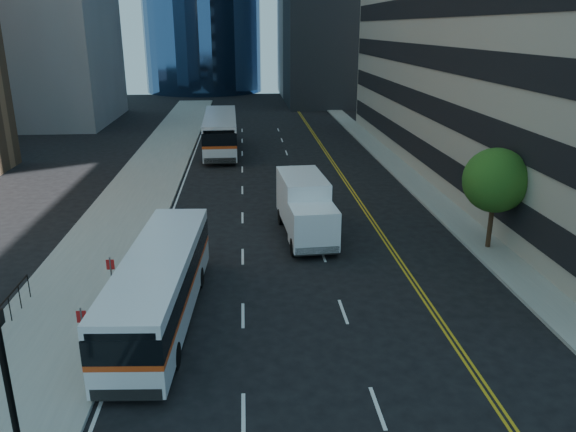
{
  "coord_description": "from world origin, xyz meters",
  "views": [
    {
      "loc": [
        -3.27,
        -17.78,
        10.79
      ],
      "look_at": [
        -1.41,
        5.83,
        2.8
      ],
      "focal_mm": 35.0,
      "sensor_mm": 36.0,
      "label": 1
    }
  ],
  "objects_px": {
    "street_tree": "(496,180)",
    "box_truck": "(305,207)",
    "lamp_post": "(8,386)",
    "bus_rear": "(221,132)",
    "bus_front": "(160,284)"
  },
  "relations": [
    {
      "from": "box_truck",
      "to": "street_tree",
      "type": "bearing_deg",
      "value": -19.71
    },
    {
      "from": "street_tree",
      "to": "lamp_post",
      "type": "relative_size",
      "value": 1.12
    },
    {
      "from": "lamp_post",
      "to": "box_truck",
      "type": "height_order",
      "value": "lamp_post"
    },
    {
      "from": "lamp_post",
      "to": "box_truck",
      "type": "distance_m",
      "value": 18.83
    },
    {
      "from": "street_tree",
      "to": "bus_front",
      "type": "bearing_deg",
      "value": -158.64
    },
    {
      "from": "bus_front",
      "to": "lamp_post",
      "type": "bearing_deg",
      "value": -103.34
    },
    {
      "from": "lamp_post",
      "to": "bus_rear",
      "type": "distance_m",
      "value": 39.27
    },
    {
      "from": "street_tree",
      "to": "box_truck",
      "type": "xyz_separation_m",
      "value": [
        -9.12,
        2.57,
        -1.96
      ]
    },
    {
      "from": "street_tree",
      "to": "bus_rear",
      "type": "bearing_deg",
      "value": 119.85
    },
    {
      "from": "bus_front",
      "to": "bus_rear",
      "type": "distance_m",
      "value": 31.22
    },
    {
      "from": "box_truck",
      "to": "bus_rear",
      "type": "bearing_deg",
      "value": 99.26
    },
    {
      "from": "bus_front",
      "to": "box_truck",
      "type": "xyz_separation_m",
      "value": [
        6.48,
        8.67,
        0.16
      ]
    },
    {
      "from": "street_tree",
      "to": "lamp_post",
      "type": "height_order",
      "value": "street_tree"
    },
    {
      "from": "street_tree",
      "to": "bus_front",
      "type": "relative_size",
      "value": 0.47
    },
    {
      "from": "lamp_post",
      "to": "bus_front",
      "type": "distance_m",
      "value": 8.34
    }
  ]
}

